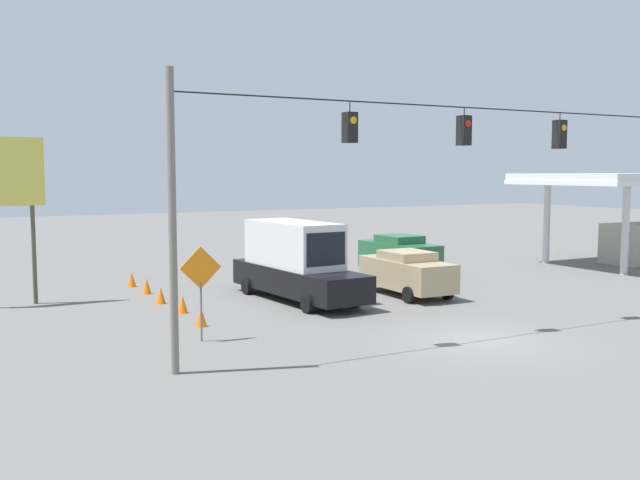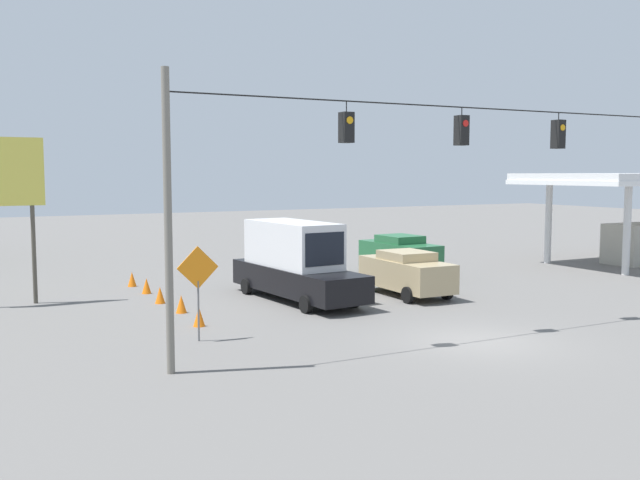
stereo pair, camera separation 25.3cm
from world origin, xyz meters
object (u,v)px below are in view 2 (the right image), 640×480
at_px(work_zone_sign, 198,275).
at_px(box_truck_black_withflow_mid, 295,262).
at_px(traffic_cone_nearest, 199,317).
at_px(traffic_cone_fourth, 147,286).
at_px(traffic_cone_third, 160,295).
at_px(sedan_green_oncoming_far, 400,255).
at_px(traffic_cone_second, 181,304).
at_px(roadside_billboard, 0,186).
at_px(sedan_tan_crossing_near, 406,272).
at_px(overhead_signal_span, 462,183).
at_px(traffic_cone_fifth, 132,279).

bearing_deg(work_zone_sign, box_truck_black_withflow_mid, -138.81).
xyz_separation_m(traffic_cone_nearest, traffic_cone_fourth, (-0.09, -7.07, 0.00)).
height_order(traffic_cone_third, work_zone_sign, work_zone_sign).
bearing_deg(sedan_green_oncoming_far, traffic_cone_second, 17.41).
relative_size(roadside_billboard, work_zone_sign, 2.22).
bearing_deg(sedan_tan_crossing_near, sedan_green_oncoming_far, -121.44).
relative_size(sedan_green_oncoming_far, traffic_cone_fourth, 6.95).
bearing_deg(traffic_cone_nearest, sedan_tan_crossing_near, -169.87).
relative_size(traffic_cone_nearest, roadside_billboard, 0.10).
distance_m(traffic_cone_second, traffic_cone_fourth, 4.64).
height_order(overhead_signal_span, traffic_cone_fourth, overhead_signal_span).
bearing_deg(roadside_billboard, work_zone_sign, 117.82).
height_order(sedan_tan_crossing_near, traffic_cone_third, sedan_tan_crossing_near).
xyz_separation_m(overhead_signal_span, traffic_cone_third, (6.74, -9.53, -4.35)).
relative_size(traffic_cone_nearest, work_zone_sign, 0.23).
bearing_deg(box_truck_black_withflow_mid, overhead_signal_span, 103.06).
height_order(sedan_tan_crossing_near, traffic_cone_fourth, sedan_tan_crossing_near).
xyz_separation_m(box_truck_black_withflow_mid, traffic_cone_fourth, (4.82, -4.15, -1.18)).
xyz_separation_m(traffic_cone_fourth, roadside_billboard, (5.41, 0.18, 4.18)).
xyz_separation_m(box_truck_black_withflow_mid, roadside_billboard, (10.23, -3.97, 3.00)).
height_order(traffic_cone_fourth, roadside_billboard, roadside_billboard).
height_order(traffic_cone_nearest, roadside_billboard, roadside_billboard).
bearing_deg(sedan_green_oncoming_far, overhead_signal_span, 64.23).
xyz_separation_m(sedan_green_oncoming_far, traffic_cone_nearest, (12.07, 6.17, -0.72)).
xyz_separation_m(box_truck_black_withflow_mid, traffic_cone_nearest, (4.91, 2.92, -1.18)).
xyz_separation_m(sedan_green_oncoming_far, traffic_cone_third, (12.09, 1.55, -0.72)).
height_order(overhead_signal_span, box_truck_black_withflow_mid, overhead_signal_span).
distance_m(overhead_signal_span, traffic_cone_third, 12.46).
bearing_deg(sedan_green_oncoming_far, roadside_billboard, -2.37).
distance_m(traffic_cone_fifth, roadside_billboard, 7.14).
xyz_separation_m(traffic_cone_nearest, traffic_cone_fifth, (0.01, -9.20, 0.00)).
relative_size(traffic_cone_third, traffic_cone_fourth, 1.00).
bearing_deg(sedan_green_oncoming_far, traffic_cone_third, 7.29).
bearing_deg(sedan_tan_crossing_near, roadside_billboard, -19.67).
distance_m(sedan_tan_crossing_near, traffic_cone_nearest, 9.48).
distance_m(overhead_signal_span, roadside_billboard, 16.86).
distance_m(traffic_cone_nearest, traffic_cone_third, 4.63).
bearing_deg(traffic_cone_fifth, roadside_billboard, 23.50).
height_order(box_truck_black_withflow_mid, traffic_cone_fourth, box_truck_black_withflow_mid).
distance_m(overhead_signal_span, traffic_cone_nearest, 9.39).
relative_size(sedan_green_oncoming_far, traffic_cone_third, 6.95).
bearing_deg(traffic_cone_second, roadside_billboard, -39.18).
distance_m(traffic_cone_second, traffic_cone_third, 2.20).
height_order(traffic_cone_fourth, traffic_cone_fifth, same).
xyz_separation_m(traffic_cone_nearest, roadside_billboard, (5.32, -6.89, 4.18)).
bearing_deg(overhead_signal_span, traffic_cone_fifth, -64.51).
bearing_deg(work_zone_sign, traffic_cone_nearest, -108.57).
distance_m(traffic_cone_fourth, traffic_cone_fifth, 2.13).
bearing_deg(roadside_billboard, overhead_signal_span, 135.58).
xyz_separation_m(sedan_tan_crossing_near, box_truck_black_withflow_mid, (4.41, -1.26, 0.55)).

